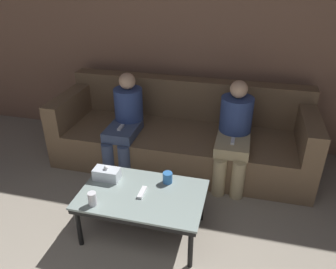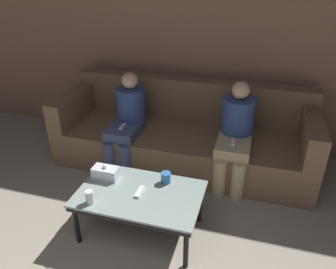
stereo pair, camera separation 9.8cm
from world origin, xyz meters
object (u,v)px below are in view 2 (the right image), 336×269
Objects in this scene: cup_near_left at (90,197)px; seated_person_mid_left at (236,132)px; couch at (184,135)px; cup_near_right at (166,178)px; coffee_table at (140,197)px; seated_person_left_end at (128,119)px; game_remote at (140,192)px; tissue_box at (106,173)px.

seated_person_mid_left is at bearing 51.73° from cup_near_left.
couch is 25.32× the size of cup_near_left.
cup_near_right is (0.10, -1.05, 0.15)m from couch.
cup_near_left reaches higher than cup_near_right.
coffee_table is 0.98× the size of seated_person_left_end.
seated_person_mid_left reaches higher than game_remote.
seated_person_left_end is (-0.58, -0.24, 0.24)m from couch.
seated_person_mid_left is at bearing 0.21° from seated_person_left_end.
game_remote is (-0.00, 0.00, 0.05)m from coffee_table.
couch is at bearing 158.29° from seated_person_mid_left.
game_remote is 0.15× the size of seated_person_left_end.
coffee_table is at bearing 34.53° from cup_near_left.
cup_near_right is at bearing 50.28° from game_remote.
couch reaches higher than game_remote.
seated_person_mid_left is at bearing -21.71° from couch.
seated_person_left_end reaches higher than game_remote.
cup_near_right is at bearing 50.28° from coffee_table.
game_remote is at bearing -93.10° from couch.
cup_near_right reaches higher than game_remote.
cup_near_left is at bearing -145.47° from game_remote.
seated_person_mid_left is (1.00, 0.89, 0.09)m from tissue_box.
seated_person_mid_left reaches higher than tissue_box.
coffee_table is 6.72× the size of game_remote.
seated_person_left_end reaches higher than coffee_table.
cup_near_right is at bearing 8.69° from tissue_box.
tissue_box is 1.35m from seated_person_mid_left.
game_remote is at bearing -18.22° from tissue_box.
seated_person_mid_left reaches higher than seated_person_left_end.
cup_near_left is at bearing -145.47° from coffee_table.
cup_near_left reaches higher than coffee_table.
cup_near_left is 0.11× the size of seated_person_mid_left.
couch is at bearing 86.90° from game_remote.
coffee_table is 1.22m from seated_person_mid_left.
seated_person_left_end is at bearing -157.93° from couch.
cup_near_left is 1.58m from seated_person_mid_left.
seated_person_mid_left is (0.97, 1.23, 0.09)m from cup_near_left.
game_remote is 1.21m from seated_person_mid_left.
cup_near_right is 0.26m from game_remote.
game_remote is at bearing -129.72° from cup_near_right.
couch reaches higher than tissue_box.
coffee_table is 0.40m from cup_near_left.
coffee_table is 0.05m from game_remote.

